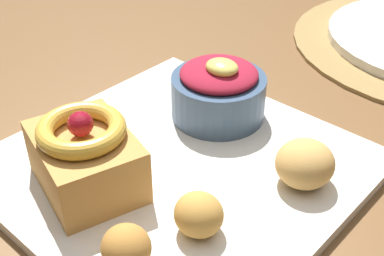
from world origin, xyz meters
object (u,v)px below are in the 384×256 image
at_px(fritter_back, 126,248).
at_px(fritter_front, 305,164).
at_px(front_plate, 178,167).
at_px(fritter_middle, 199,214).
at_px(cake_slice, 85,156).
at_px(berry_ramekin, 218,91).

bearing_deg(fritter_back, fritter_front, 74.69).
height_order(front_plate, fritter_middle, fritter_middle).
bearing_deg(cake_slice, berry_ramekin, 85.79).
bearing_deg(fritter_back, front_plate, 116.56).
xyz_separation_m(front_plate, fritter_middle, (0.07, -0.05, 0.02)).
distance_m(cake_slice, berry_ramekin, 0.16).
distance_m(front_plate, fritter_middle, 0.09).
bearing_deg(berry_ramekin, fritter_middle, -55.33).
bearing_deg(cake_slice, fritter_front, 43.44).
relative_size(berry_ramekin, fritter_front, 1.84).
height_order(cake_slice, fritter_middle, cake_slice).
bearing_deg(front_plate, fritter_front, 28.12).
relative_size(front_plate, fritter_front, 5.76).
xyz_separation_m(cake_slice, fritter_front, (0.14, 0.13, -0.01)).
bearing_deg(berry_ramekin, front_plate, -74.87).
distance_m(berry_ramekin, fritter_back, 0.21).
relative_size(berry_ramekin, fritter_back, 2.61).
xyz_separation_m(fritter_middle, fritter_back, (-0.02, -0.06, -0.00)).
bearing_deg(fritter_back, cake_slice, 158.20).
height_order(berry_ramekin, fritter_middle, berry_ramekin).
bearing_deg(front_plate, fritter_back, -63.44).
bearing_deg(berry_ramekin, cake_slice, -94.21).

